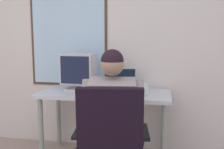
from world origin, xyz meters
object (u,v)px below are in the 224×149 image
at_px(person_seated, 113,116).
at_px(laptop, 122,85).
at_px(wine_glass, 145,87).
at_px(crt_monitor, 78,70).
at_px(desk, 105,100).
at_px(office_chair, 111,138).

relative_size(person_seated, laptop, 3.38).
bearing_deg(laptop, wine_glass, -38.09).
bearing_deg(crt_monitor, laptop, 2.80).
bearing_deg(wine_glass, laptop, 141.91).
bearing_deg(desk, person_seated, -69.83).
xyz_separation_m(office_chair, wine_glass, (0.21, 0.67, 0.29)).
bearing_deg(wine_glass, crt_monitor, 166.07).
relative_size(desk, crt_monitor, 3.48).
bearing_deg(desk, wine_glass, -17.11).
bearing_deg(crt_monitor, wine_glass, -13.93).
bearing_deg(person_seated, wine_glass, 57.76).
xyz_separation_m(office_chair, laptop, (-0.05, 0.88, 0.26)).
bearing_deg(desk, laptop, 23.01).
relative_size(person_seated, crt_monitor, 3.08).
distance_m(crt_monitor, laptop, 0.51).
xyz_separation_m(person_seated, laptop, (-0.02, 0.60, 0.17)).
bearing_deg(person_seated, desk, 110.17).
height_order(desk, person_seated, person_seated).
height_order(person_seated, wine_glass, person_seated).
relative_size(desk, person_seated, 1.13).
bearing_deg(crt_monitor, desk, -9.24).
xyz_separation_m(person_seated, wine_glass, (0.25, 0.39, 0.19)).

